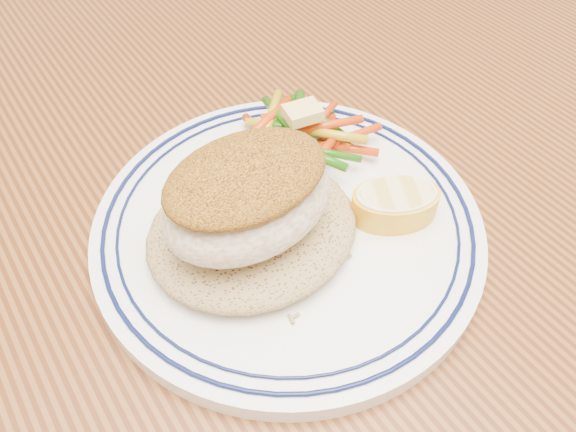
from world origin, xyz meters
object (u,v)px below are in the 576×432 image
Objects in this scene: dining_table at (287,265)px; vegetable_pile at (298,134)px; fish_fillet at (248,196)px; rice_pilaf at (252,226)px; lemon_wedge at (395,203)px; plate at (288,226)px.

dining_table is 0.13m from vegetable_pile.
fish_fillet reaches higher than vegetable_pile.
rice_pilaf is 0.10m from lemon_wedge.
fish_fillet is 1.50× the size of lemon_wedge.
plate is 0.03m from rice_pilaf.
dining_table is at bearing 56.59° from plate.
rice_pilaf reaches higher than plate.
dining_table is 0.18m from fish_fillet.
vegetable_pile reaches higher than rice_pilaf.
vegetable_pile is 1.42× the size of lemon_wedge.
plate is 2.55× the size of vegetable_pile.
lemon_wedge is (0.06, -0.04, 0.02)m from plate.
vegetable_pile is (0.03, 0.02, 0.13)m from dining_table.
fish_fillet reaches higher than lemon_wedge.
dining_table is at bearing 118.79° from lemon_wedge.
lemon_wedge is (0.04, -0.07, 0.13)m from dining_table.
rice_pilaf is (-0.03, -0.00, 0.02)m from plate.
plate is 1.89× the size of rice_pilaf.
lemon_wedge is at bearing -30.69° from plate.
rice_pilaf is at bearing -179.86° from plate.
lemon_wedge reaches higher than dining_table.
rice_pilaf is 1.91× the size of lemon_wedge.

